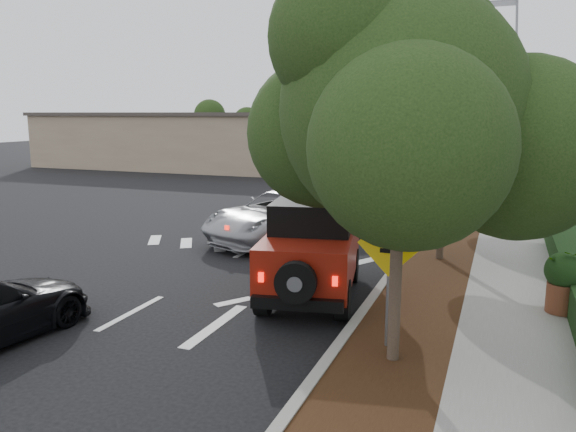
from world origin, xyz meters
The scene contains 18 objects.
ground centered at (0.00, 0.00, 0.00)m, with size 120.00×120.00×0.00m, color black.
curb centered at (4.60, 12.00, 0.07)m, with size 0.20×70.00×0.15m, color #9E9B93.
planting_strip centered at (5.60, 12.00, 0.06)m, with size 1.80×70.00×0.12m, color black.
sidewalk centered at (7.50, 12.00, 0.06)m, with size 2.00×70.00×0.12m, color gray.
hedge centered at (8.90, 12.00, 0.40)m, with size 0.80×70.00×0.80m, color black.
commercial_building centered at (-16.00, 30.00, 2.00)m, with size 22.00×12.00×4.00m, color gray.
transmission_tower centered at (6.00, 48.00, 0.00)m, with size 7.00×4.00×28.00m, color slate, non-canonical shape.
street_tree_near centered at (5.60, -0.50, 0.00)m, with size 3.80×3.80×5.92m, color black, non-canonical shape.
street_tree_mid centered at (5.60, 6.50, 0.00)m, with size 3.20×3.20×5.32m, color black, non-canonical shape.
street_tree_far centered at (5.60, 13.00, 0.00)m, with size 3.40×3.40×5.62m, color black, non-canonical shape.
light_pole_a centered at (-6.50, 26.00, 0.00)m, with size 2.00×0.22×9.00m, color slate, non-canonical shape.
light_pole_b centered at (-7.50, 38.00, 0.00)m, with size 2.00×0.22×9.00m, color slate, non-canonical shape.
red_jeep centered at (3.16, 2.57, 1.12)m, with size 2.59×4.48×2.20m.
silver_suv_ahead centered at (0.50, 7.60, 0.82)m, with size 2.72×5.91×1.64m, color #A1A3A9.
silver_sedan_oncoming centered at (-1.62, 16.16, 0.68)m, with size 1.45×4.15×1.37m, color #B2B4BA.
parked_suv centered at (-9.77, 26.87, 0.71)m, with size 1.67×4.15×1.41m, color #9B9CA2.
speed_hump_sign centered at (5.40, -0.03, 1.65)m, with size 1.12×0.10×2.38m.
terracotta_planter centered at (8.40, 2.93, 0.89)m, with size 0.76×0.76×1.32m.
Camera 1 is at (7.12, -9.30, 4.15)m, focal length 35.00 mm.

